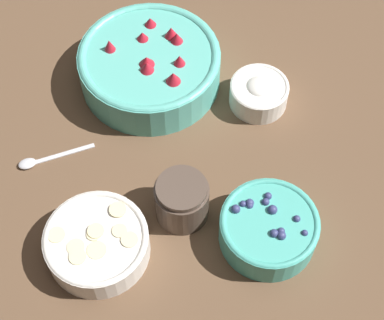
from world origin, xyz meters
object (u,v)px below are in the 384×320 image
at_px(bowl_blueberries, 269,228).
at_px(bowl_strawberries, 150,65).
at_px(jar_chocolate, 182,201).
at_px(bowl_cream, 259,92).
at_px(bowl_bananas, 97,243).

bearing_deg(bowl_blueberries, bowl_strawberries, -128.62).
bearing_deg(jar_chocolate, bowl_cream, 168.82).
height_order(bowl_strawberries, jar_chocolate, bowl_strawberries).
height_order(bowl_strawberries, bowl_cream, bowl_strawberries).
relative_size(bowl_strawberries, bowl_blueberries, 1.66).
relative_size(bowl_blueberries, jar_chocolate, 1.77).
height_order(bowl_strawberries, bowl_blueberries, bowl_strawberries).
bearing_deg(bowl_blueberries, bowl_cream, -160.07).
bearing_deg(jar_chocolate, bowl_strawberries, -147.71).
relative_size(bowl_strawberries, jar_chocolate, 2.93).
xyz_separation_m(bowl_blueberries, jar_chocolate, (0.00, -0.15, 0.00)).
distance_m(bowl_strawberries, jar_chocolate, 0.29).
distance_m(bowl_bananas, bowl_cream, 0.41).
bearing_deg(bowl_blueberries, bowl_bananas, -64.89).
relative_size(bowl_cream, jar_chocolate, 1.20).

